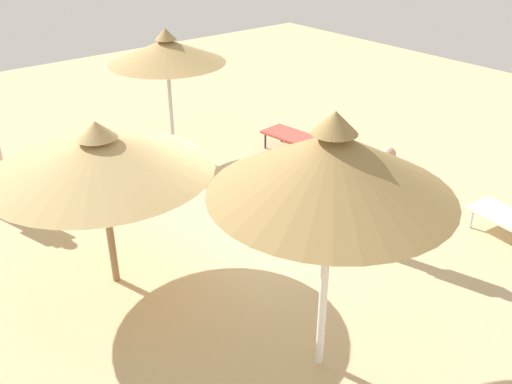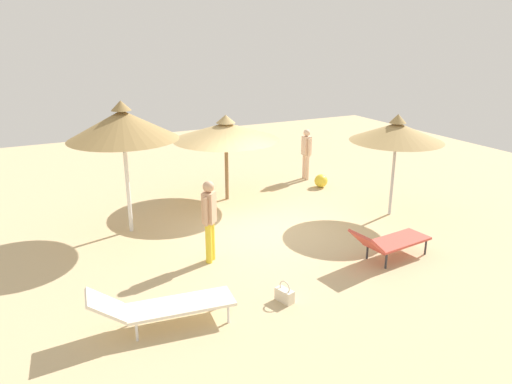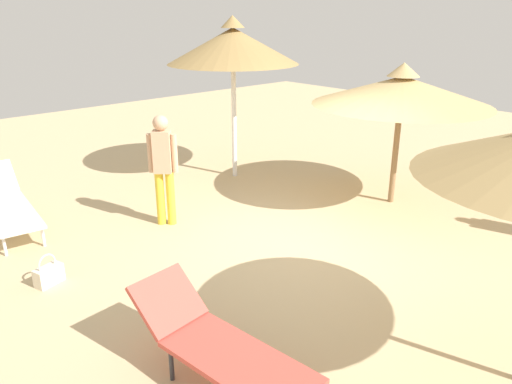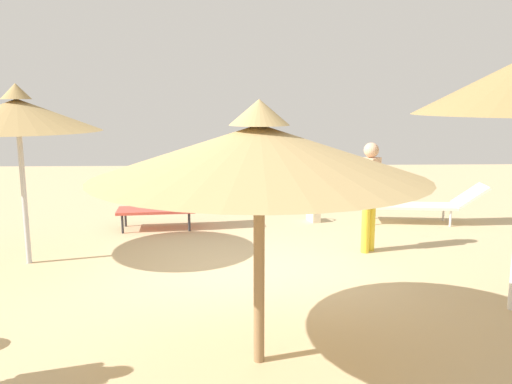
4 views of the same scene
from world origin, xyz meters
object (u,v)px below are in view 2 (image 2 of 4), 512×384
(parasol_umbrella_far_left, at_px, (397,132))
(parasol_umbrella_back, at_px, (226,131))
(parasol_umbrella_far_right, at_px, (122,125))
(lounge_chair_center, at_px, (389,241))
(person_standing_front, at_px, (306,151))
(lounge_chair_near_left, at_px, (161,305))
(person_standing_near_right, at_px, (209,216))
(beach_ball, at_px, (321,181))
(handbag, at_px, (285,295))

(parasol_umbrella_far_left, xyz_separation_m, parasol_umbrella_back, (-2.99, -3.26, -0.22))
(parasol_umbrella_far_left, bearing_deg, parasol_umbrella_far_right, -107.08)
(lounge_chair_center, height_order, person_standing_front, person_standing_front)
(parasol_umbrella_back, relative_size, parasol_umbrella_far_right, 0.94)
(parasol_umbrella_far_left, height_order, lounge_chair_near_left, parasol_umbrella_far_left)
(lounge_chair_near_left, distance_m, person_standing_near_right, 2.49)
(beach_ball, bearing_deg, parasol_umbrella_back, -95.41)
(lounge_chair_center, distance_m, person_standing_front, 5.89)
(parasol_umbrella_far_right, bearing_deg, handbag, 20.65)
(person_standing_near_right, xyz_separation_m, beach_ball, (-3.13, 4.82, -0.79))
(parasol_umbrella_far_left, relative_size, parasol_umbrella_far_right, 0.84)
(parasol_umbrella_far_left, relative_size, lounge_chair_center, 1.36)
(handbag, bearing_deg, beach_ball, 140.68)
(lounge_chair_near_left, bearing_deg, handbag, 84.16)
(person_standing_near_right, bearing_deg, parasol_umbrella_far_left, 94.70)
(parasol_umbrella_far_left, bearing_deg, person_standing_near_right, -85.30)
(parasol_umbrella_far_left, distance_m, parasol_umbrella_far_right, 6.50)
(parasol_umbrella_back, relative_size, person_standing_front, 1.81)
(person_standing_near_right, xyz_separation_m, person_standing_front, (-4.06, 4.86, -0.08))
(person_standing_front, xyz_separation_m, handbag, (6.12, -4.29, -0.77))
(handbag, bearing_deg, lounge_chair_center, 99.64)
(lounge_chair_near_left, bearing_deg, parasol_umbrella_far_right, 173.44)
(parasol_umbrella_back, relative_size, person_standing_near_right, 1.68)
(parasol_umbrella_back, relative_size, lounge_chair_near_left, 1.24)
(parasol_umbrella_far_left, relative_size, person_standing_near_right, 1.51)
(lounge_chair_center, xyz_separation_m, person_standing_near_right, (-1.60, -3.30, 0.58))
(parasol_umbrella_far_right, bearing_deg, lounge_chair_near_left, -6.56)
(parasol_umbrella_far_right, xyz_separation_m, lounge_chair_near_left, (4.17, -0.48, -2.14))
(parasol_umbrella_far_right, distance_m, beach_ball, 6.40)
(parasol_umbrella_far_left, xyz_separation_m, lounge_chair_center, (2.02, -1.81, -1.75))
(parasol_umbrella_far_left, xyz_separation_m, lounge_chair_near_left, (2.26, -6.68, -1.76))
(parasol_umbrella_far_right, relative_size, person_standing_front, 1.92)
(lounge_chair_near_left, bearing_deg, parasol_umbrella_far_left, 108.72)
(parasol_umbrella_back, distance_m, handbag, 5.90)
(beach_ball, bearing_deg, handbag, -39.32)
(person_standing_near_right, height_order, handbag, person_standing_near_right)
(person_standing_front, bearing_deg, lounge_chair_center, -15.36)
(lounge_chair_near_left, height_order, beach_ball, lounge_chair_near_left)
(handbag, bearing_deg, parasol_umbrella_back, 166.76)
(parasol_umbrella_back, bearing_deg, parasol_umbrella_far_left, 47.50)
(parasol_umbrella_far_left, height_order, handbag, parasol_umbrella_far_left)
(lounge_chair_near_left, height_order, lounge_chair_center, lounge_chair_center)
(parasol_umbrella_far_left, distance_m, beach_ball, 3.35)
(parasol_umbrella_back, distance_m, lounge_chair_near_left, 6.45)
(person_standing_front, height_order, beach_ball, person_standing_front)
(parasol_umbrella_far_left, relative_size, beach_ball, 6.55)
(parasol_umbrella_far_right, xyz_separation_m, person_standing_near_right, (2.33, 1.09, -1.55))
(parasol_umbrella_far_left, xyz_separation_m, parasol_umbrella_far_right, (-1.91, -6.20, 0.38))
(parasol_umbrella_far_right, distance_m, person_standing_near_right, 3.00)
(parasol_umbrella_back, xyz_separation_m, person_standing_near_right, (3.41, -1.85, -0.95))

